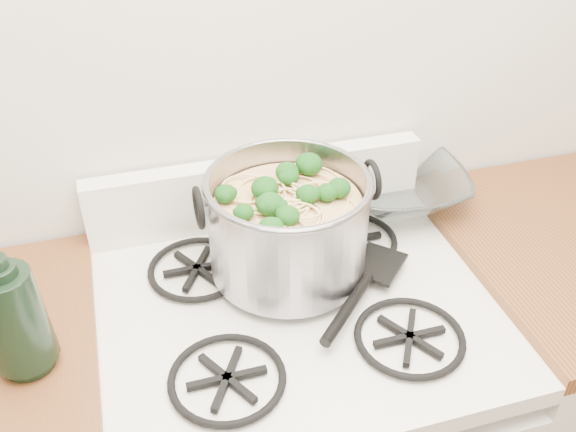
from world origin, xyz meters
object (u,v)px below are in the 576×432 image
(glass_bowl, at_px, (399,193))
(bottle, at_px, (10,305))
(spatula, at_px, (379,261))
(stock_pot, at_px, (288,226))

(glass_bowl, xyz_separation_m, bottle, (-0.82, -0.29, 0.12))
(glass_bowl, bearing_deg, spatula, -123.40)
(stock_pot, height_order, glass_bowl, stock_pot)
(stock_pot, bearing_deg, bottle, -166.07)
(spatula, xyz_separation_m, bottle, (-0.68, -0.07, 0.13))
(spatula, distance_m, glass_bowl, 0.26)
(glass_bowl, height_order, bottle, bottle)
(spatula, height_order, bottle, bottle)
(stock_pot, height_order, bottle, bottle)
(stock_pot, distance_m, bottle, 0.52)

